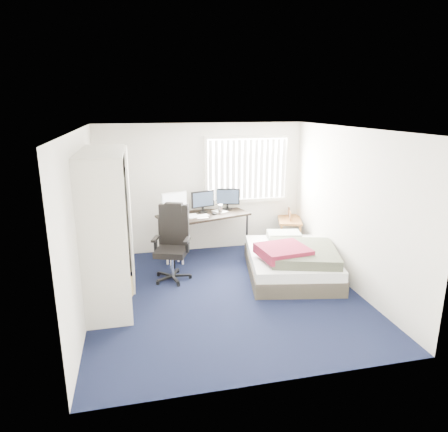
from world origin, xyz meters
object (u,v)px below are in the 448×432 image
(office_chair, at_px, (173,250))
(bed, at_px, (292,260))
(nightstand, at_px, (289,221))
(desk, at_px, (203,213))

(office_chair, xyz_separation_m, bed, (1.98, -0.35, -0.22))
(office_chair, height_order, bed, office_chair)
(office_chair, xyz_separation_m, nightstand, (2.47, 1.04, 0.05))
(desk, relative_size, nightstand, 1.88)
(nightstand, bearing_deg, desk, -176.98)
(nightstand, bearing_deg, bed, -109.63)
(desk, bearing_deg, nightstand, 3.02)
(nightstand, relative_size, bed, 0.46)
(desk, height_order, office_chair, desk)
(desk, distance_m, office_chair, 1.22)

